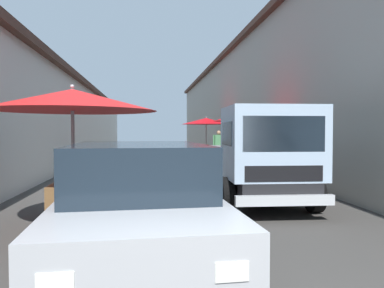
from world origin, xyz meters
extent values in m
plane|color=#3D3A38|center=(13.50, 0.00, 0.00)|extent=(90.00, 90.00, 0.00)
cube|color=#A39E93|center=(15.75, -7.34, 2.92)|extent=(49.50, 7.00, 5.84)
cube|color=#4C3328|center=(15.75, -7.34, 5.96)|extent=(49.80, 7.50, 0.24)
cylinder|color=#9E9EA3|center=(10.58, -2.75, 1.16)|extent=(0.06, 0.06, 2.31)
cone|color=red|center=(10.58, -2.75, 2.12)|extent=(2.42, 2.42, 0.38)
sphere|color=#9E9EA3|center=(10.58, -2.75, 2.35)|extent=(0.07, 0.07, 0.07)
cube|color=olive|center=(10.73, -2.93, 0.38)|extent=(0.75, 0.63, 0.76)
sphere|color=orange|center=(11.00, -2.78, 0.80)|extent=(0.09, 0.09, 0.09)
sphere|color=orange|center=(10.93, -2.83, 0.80)|extent=(0.09, 0.09, 0.09)
sphere|color=orange|center=(10.51, -3.04, 0.80)|extent=(0.09, 0.09, 0.09)
sphere|color=orange|center=(10.81, -2.72, 0.80)|extent=(0.09, 0.09, 0.09)
sphere|color=orange|center=(10.89, -3.05, 0.80)|extent=(0.09, 0.09, 0.09)
cylinder|color=#9E9EA3|center=(4.86, 1.83, 1.15)|extent=(0.06, 0.06, 2.29)
cone|color=red|center=(4.86, 1.83, 2.11)|extent=(2.76, 2.76, 0.36)
sphere|color=#9E9EA3|center=(4.86, 1.83, 2.33)|extent=(0.07, 0.07, 0.07)
cube|color=brown|center=(4.96, 1.83, 0.37)|extent=(0.97, 0.72, 0.73)
sphere|color=orange|center=(4.86, 1.91, 0.83)|extent=(0.09, 0.09, 0.09)
sphere|color=orange|center=(4.74, 1.81, 0.78)|extent=(0.09, 0.09, 0.09)
sphere|color=orange|center=(4.95, 1.98, 0.78)|extent=(0.09, 0.09, 0.09)
sphere|color=orange|center=(4.75, 1.73, 0.78)|extent=(0.09, 0.09, 0.09)
sphere|color=orange|center=(4.78, 1.62, 0.78)|extent=(0.09, 0.09, 0.09)
sphere|color=orange|center=(5.19, 1.81, 0.78)|extent=(0.09, 0.09, 0.09)
cylinder|color=#9E9EA3|center=(19.06, -2.64, 1.17)|extent=(0.06, 0.06, 2.34)
cone|color=red|center=(19.06, -2.64, 2.16)|extent=(2.69, 2.69, 0.35)
sphere|color=#9E9EA3|center=(19.06, -2.64, 2.38)|extent=(0.07, 0.07, 0.07)
cube|color=#9E7547|center=(18.91, -2.69, 0.37)|extent=(0.96, 0.59, 0.74)
sphere|color=orange|center=(18.67, -2.73, 0.78)|extent=(0.09, 0.09, 0.09)
sphere|color=orange|center=(18.94, -2.69, 0.84)|extent=(0.09, 0.09, 0.09)
sphere|color=orange|center=(19.20, -2.56, 0.78)|extent=(0.09, 0.09, 0.09)
cube|color=#ADAFB5|center=(2.93, 0.72, 0.57)|extent=(3.98, 1.91, 0.64)
cube|color=#19232D|center=(3.08, 0.73, 1.17)|extent=(2.41, 1.63, 0.56)
cube|color=silver|center=(1.04, 0.04, 0.63)|extent=(0.07, 0.24, 0.14)
cube|color=silver|center=(0.98, 1.21, 0.63)|extent=(0.07, 0.24, 0.14)
cylinder|color=black|center=(1.65, -0.20, 0.30)|extent=(0.61, 0.23, 0.60)
cylinder|color=black|center=(4.30, -0.07, 0.30)|extent=(0.61, 0.23, 0.60)
cylinder|color=black|center=(4.22, 1.65, 0.30)|extent=(0.61, 0.23, 0.60)
cube|color=black|center=(7.21, -1.85, 0.50)|extent=(4.85, 1.66, 0.36)
cube|color=#ADC6E0|center=(5.58, -1.79, 1.38)|extent=(1.60, 1.81, 1.40)
cube|color=#19232D|center=(4.84, -1.76, 1.55)|extent=(0.12, 1.47, 0.63)
cube|color=#19232D|center=(5.58, -1.79, 1.55)|extent=(1.11, 1.81, 0.45)
cube|color=black|center=(4.83, -1.76, 0.86)|extent=(0.11, 1.40, 0.28)
cube|color=silver|center=(4.75, -1.75, 0.40)|extent=(0.19, 1.75, 0.18)
cube|color=gray|center=(7.99, -2.70, 0.93)|extent=(3.16, 0.18, 0.50)
cube|color=gray|center=(8.06, -1.06, 0.93)|extent=(3.16, 0.18, 0.50)
cube|color=gray|center=(9.58, -1.94, 0.93)|extent=(0.12, 1.65, 0.50)
cylinder|color=black|center=(5.54, -2.66, 0.36)|extent=(0.73, 0.25, 0.72)
cylinder|color=black|center=(5.61, -0.91, 0.36)|extent=(0.73, 0.25, 0.72)
cylinder|color=black|center=(8.61, -2.78, 0.36)|extent=(0.73, 0.25, 0.72)
cylinder|color=black|center=(8.68, -1.03, 0.36)|extent=(0.73, 0.25, 0.72)
cylinder|color=navy|center=(17.76, -3.02, 0.40)|extent=(0.14, 0.14, 0.81)
cylinder|color=navy|center=(17.80, -3.18, 0.40)|extent=(0.14, 0.14, 0.81)
cube|color=#4C8C59|center=(17.78, -3.10, 1.11)|extent=(0.29, 0.50, 0.61)
sphere|color=#A57A5B|center=(17.78, -3.10, 1.52)|extent=(0.22, 0.22, 0.22)
cylinder|color=#4C8C59|center=(17.72, -2.82, 1.14)|extent=(0.08, 0.08, 0.54)
cylinder|color=#4C8C59|center=(17.84, -3.38, 1.14)|extent=(0.08, 0.08, 0.54)
cylinder|color=black|center=(13.79, 2.26, 0.22)|extent=(0.45, 0.12, 0.44)
cylinder|color=black|center=(12.54, 2.17, 0.22)|extent=(0.45, 0.14, 0.44)
cube|color=black|center=(13.11, 2.21, 0.27)|extent=(0.92, 0.35, 0.08)
ellipsoid|color=black|center=(12.81, 2.19, 0.64)|extent=(0.58, 0.30, 0.20)
cube|color=black|center=(13.74, 2.26, 0.67)|extent=(0.16, 0.33, 0.56)
cylinder|color=silver|center=(13.67, 2.25, 0.77)|extent=(0.28, 0.08, 0.68)
cylinder|color=black|center=(13.59, 2.25, 1.12)|extent=(0.55, 0.08, 0.04)
cylinder|color=#194CB2|center=(13.03, -2.82, 0.42)|extent=(0.30, 0.30, 0.03)
cylinder|color=#194CB2|center=(13.14, -2.82, 0.21)|extent=(0.04, 0.04, 0.42)
cylinder|color=#194CB2|center=(13.03, -2.71, 0.21)|extent=(0.04, 0.04, 0.42)
cylinder|color=#194CB2|center=(12.92, -2.82, 0.21)|extent=(0.04, 0.04, 0.42)
cylinder|color=#194CB2|center=(13.03, -2.94, 0.21)|extent=(0.04, 0.04, 0.42)
camera|label=1|loc=(-1.50, 0.63, 1.60)|focal=35.20mm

